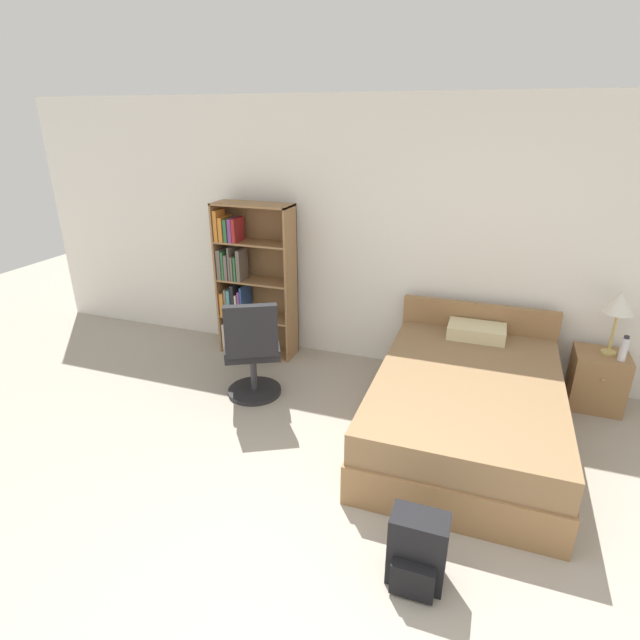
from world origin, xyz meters
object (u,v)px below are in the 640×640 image
Objects in this scene: water_bottle at (624,349)px; bookshelf at (247,281)px; nightstand at (597,380)px; backpack_black at (417,552)px; bed at (466,403)px; table_lamp at (620,305)px; office_chair at (252,352)px.

bookshelf is at bearing 178.30° from water_bottle.
water_bottle is (0.12, -0.10, 0.36)m from nightstand.
bookshelf is 3.29m from backpack_black.
backpack_black is (-0.13, -1.53, -0.07)m from bed.
bookshelf is 2.93× the size of table_lamp.
backpack_black is at bearing -116.70° from nightstand.
water_bottle is (3.51, -0.10, -0.17)m from bookshelf.
bed is 4.08× the size of nightstand.
table_lamp is 2.46× the size of water_bottle.
nightstand is 0.39m from water_bottle.
nightstand is 2.31× the size of water_bottle.
nightstand is 0.70m from table_lamp.
bookshelf is 3.44m from nightstand.
table_lamp is (0.04, 0.01, 0.70)m from nightstand.
nightstand reaches higher than backpack_black.
water_bottle is 2.64m from backpack_black.
bookshelf is 2.54m from bed.
office_chair is (-1.84, -0.08, 0.19)m from bed.
office_chair is at bearing -162.78° from nightstand.
office_chair is (0.50, -0.91, -0.32)m from bookshelf.
office_chair reaches higher than backpack_black.
table_lamp reaches higher than office_chair.
bookshelf reaches higher than nightstand.
bookshelf reaches higher than water_bottle.
bookshelf is at bearing -179.92° from table_lamp.
bed is 4.78× the size of backpack_black.
table_lamp is (1.09, 0.84, 0.68)m from bed.
bookshelf is at bearing 118.93° from office_chair.
bed reaches higher than water_bottle.
office_chair is 1.90× the size of nightstand.
water_bottle reaches higher than nightstand.
water_bottle reaches higher than backpack_black.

